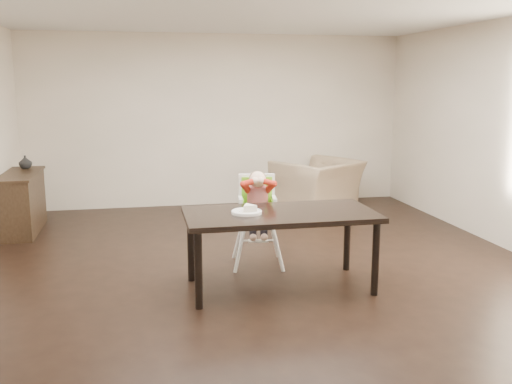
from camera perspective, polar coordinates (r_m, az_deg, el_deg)
ground at (r=6.01m, az=0.93°, el=-8.05°), size 7.00×7.00×0.00m
room_walls at (r=5.69m, az=0.98°, el=9.91°), size 6.02×7.02×2.71m
dining_table at (r=5.41m, az=2.43°, el=-2.82°), size 1.80×0.90×0.75m
high_chair at (r=6.11m, az=0.14°, el=-0.68°), size 0.48×0.48×1.03m
plate at (r=5.32m, az=-0.86°, el=-1.86°), size 0.36×0.36×0.08m
armchair at (r=8.85m, az=6.18°, el=1.51°), size 1.41×1.29×1.03m
sideboard at (r=8.11m, az=-22.33°, el=-0.98°), size 0.44×1.26×0.79m
vase at (r=8.42m, az=-22.07°, el=2.77°), size 0.23×0.23×0.17m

